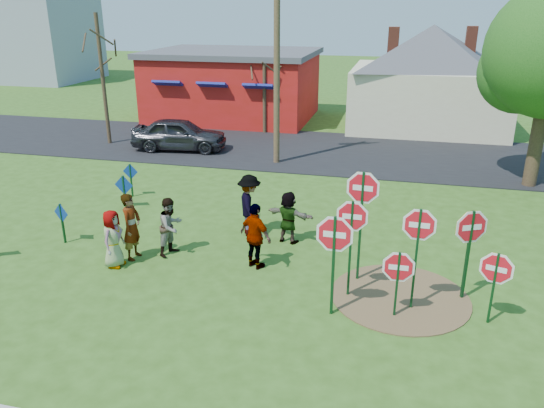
% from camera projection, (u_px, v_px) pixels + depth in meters
% --- Properties ---
extents(ground, '(120.00, 120.00, 0.00)m').
position_uv_depth(ground, '(229.00, 258.00, 14.24)').
color(ground, '#305117').
rests_on(ground, ground).
extents(road, '(120.00, 7.50, 0.04)m').
position_uv_depth(road, '(305.00, 150.00, 24.68)').
color(road, black).
rests_on(road, ground).
extents(dirt_patch, '(3.20, 3.20, 0.03)m').
position_uv_depth(dirt_patch, '(400.00, 297.00, 12.33)').
color(dirt_patch, brown).
rests_on(dirt_patch, ground).
extents(red_building, '(9.40, 7.69, 3.90)m').
position_uv_depth(red_building, '(234.00, 84.00, 31.11)').
color(red_building, '#A01810').
rests_on(red_building, ground).
extents(cream_house, '(9.40, 9.40, 6.50)m').
position_uv_depth(cream_house, '(429.00, 73.00, 28.35)').
color(cream_house, beige).
rests_on(cream_house, ground).
extents(distant_building, '(10.00, 8.00, 8.00)m').
position_uv_depth(distant_building, '(29.00, 33.00, 46.27)').
color(distant_building, '#8C939E').
rests_on(distant_building, ground).
extents(stop_sign_a, '(1.08, 0.07, 2.45)m').
position_uv_depth(stop_sign_a, '(334.00, 244.00, 11.11)').
color(stop_sign_a, '#103B1B').
rests_on(stop_sign_a, ground).
extents(stop_sign_b, '(1.05, 0.09, 2.93)m').
position_uv_depth(stop_sign_b, '(362.00, 199.00, 12.39)').
color(stop_sign_b, '#103B1B').
rests_on(stop_sign_b, ground).
extents(stop_sign_c, '(0.97, 0.07, 2.52)m').
position_uv_depth(stop_sign_c, '(418.00, 236.00, 11.28)').
color(stop_sign_c, '#103B1B').
rests_on(stop_sign_c, ground).
extents(stop_sign_d, '(0.95, 0.47, 2.32)m').
position_uv_depth(stop_sign_d, '(471.00, 234.00, 11.73)').
color(stop_sign_d, '#103B1B').
rests_on(stop_sign_d, ground).
extents(stop_sign_e, '(0.94, 0.06, 1.66)m').
position_uv_depth(stop_sign_e, '(398.00, 271.00, 11.22)').
color(stop_sign_e, '#103B1B').
rests_on(stop_sign_e, ground).
extents(stop_sign_f, '(0.89, 0.30, 1.76)m').
position_uv_depth(stop_sign_f, '(496.00, 273.00, 10.95)').
color(stop_sign_f, '#103B1B').
rests_on(stop_sign_f, ground).
extents(stop_sign_g, '(0.97, 0.07, 2.48)m').
position_uv_depth(stop_sign_g, '(352.00, 227.00, 11.82)').
color(stop_sign_g, '#103B1B').
rests_on(stop_sign_g, ground).
extents(blue_diamond_b, '(0.55, 0.19, 1.19)m').
position_uv_depth(blue_diamond_b, '(62.00, 219.00, 14.90)').
color(blue_diamond_b, '#103B1B').
rests_on(blue_diamond_b, ground).
extents(blue_diamond_c, '(0.68, 0.07, 1.14)m').
position_uv_depth(blue_diamond_c, '(124.00, 188.00, 17.51)').
color(blue_diamond_c, '#103B1B').
rests_on(blue_diamond_c, ground).
extents(blue_diamond_d, '(0.57, 0.05, 1.21)m').
position_uv_depth(blue_diamond_d, '(131.00, 176.00, 18.53)').
color(blue_diamond_d, '#103B1B').
rests_on(blue_diamond_d, ground).
extents(person_a, '(0.52, 0.77, 1.54)m').
position_uv_depth(person_a, '(113.00, 239.00, 13.55)').
color(person_a, '#3E4693').
rests_on(person_a, ground).
extents(person_b, '(0.45, 0.68, 1.82)m').
position_uv_depth(person_b, '(132.00, 226.00, 13.94)').
color(person_b, '#2B7361').
rests_on(person_b, ground).
extents(person_c, '(0.83, 0.94, 1.61)m').
position_uv_depth(person_c, '(171.00, 226.00, 14.22)').
color(person_c, brown).
rests_on(person_c, ground).
extents(person_d, '(1.11, 1.36, 1.83)m').
position_uv_depth(person_d, '(249.00, 205.00, 15.39)').
color(person_d, '#35363A').
rests_on(person_d, ground).
extents(person_e, '(1.10, 0.88, 1.75)m').
position_uv_depth(person_e, '(256.00, 236.00, 13.44)').
color(person_e, '#4C2E53').
rests_on(person_e, ground).
extents(person_f, '(1.47, 0.78, 1.52)m').
position_uv_depth(person_f, '(288.00, 217.00, 14.95)').
color(person_f, '#184C27').
rests_on(person_f, ground).
extents(suv, '(4.47, 2.21, 1.47)m').
position_uv_depth(suv, '(179.00, 134.00, 24.41)').
color(suv, '#2B2A2F').
rests_on(suv, road).
extents(utility_pole, '(1.93, 0.76, 8.19)m').
position_uv_depth(utility_pole, '(277.00, 59.00, 21.21)').
color(utility_pole, '#4C3823').
rests_on(utility_pole, ground).
extents(bare_tree_west, '(1.80, 1.80, 6.04)m').
position_uv_depth(bare_tree_west, '(101.00, 61.00, 24.50)').
color(bare_tree_west, '#382819').
rests_on(bare_tree_west, ground).
extents(bare_tree_east, '(1.80, 1.80, 3.87)m').
position_uv_depth(bare_tree_east, '(264.00, 85.00, 27.09)').
color(bare_tree_east, '#382819').
rests_on(bare_tree_east, ground).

